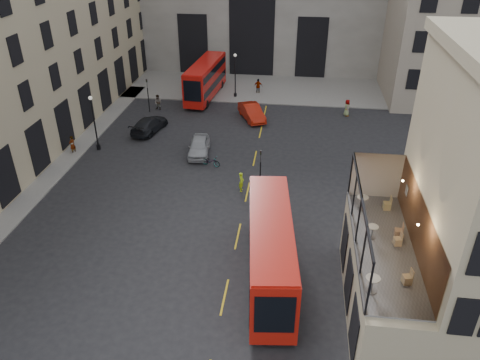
# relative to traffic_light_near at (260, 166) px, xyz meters

# --- Properties ---
(ground) EXTENTS (140.00, 140.00, 0.00)m
(ground) POSITION_rel_traffic_light_near_xyz_m (1.00, -12.00, -2.42)
(ground) COLOR black
(ground) RESTS_ON ground
(host_building_main) EXTENTS (7.26, 11.40, 15.10)m
(host_building_main) POSITION_rel_traffic_light_near_xyz_m (10.95, -12.00, 5.36)
(host_building_main) COLOR tan
(host_building_main) RESTS_ON ground
(host_frontage) EXTENTS (3.00, 11.00, 4.50)m
(host_frontage) POSITION_rel_traffic_light_near_xyz_m (7.50, -12.00, -0.17)
(host_frontage) COLOR tan
(host_frontage) RESTS_ON ground
(cafe_floor) EXTENTS (3.00, 10.00, 0.10)m
(cafe_floor) POSITION_rel_traffic_light_near_xyz_m (7.50, -12.00, 2.12)
(cafe_floor) COLOR slate
(cafe_floor) RESTS_ON host_frontage
(building_right) EXTENTS (16.60, 18.60, 20.00)m
(building_right) POSITION_rel_traffic_light_near_xyz_m (21.00, 27.97, 7.97)
(building_right) COLOR gray
(building_right) RESTS_ON ground
(pavement_far) EXTENTS (40.00, 12.00, 0.12)m
(pavement_far) POSITION_rel_traffic_light_near_xyz_m (-5.00, 26.00, -2.36)
(pavement_far) COLOR slate
(pavement_far) RESTS_ON ground
(pavement_left) EXTENTS (8.00, 48.00, 0.12)m
(pavement_left) POSITION_rel_traffic_light_near_xyz_m (-21.00, -0.00, -2.36)
(pavement_left) COLOR slate
(pavement_left) RESTS_ON ground
(traffic_light_near) EXTENTS (0.16, 0.20, 3.80)m
(traffic_light_near) POSITION_rel_traffic_light_near_xyz_m (0.00, 0.00, 0.00)
(traffic_light_near) COLOR black
(traffic_light_near) RESTS_ON ground
(traffic_light_far) EXTENTS (0.16, 0.20, 3.80)m
(traffic_light_far) POSITION_rel_traffic_light_near_xyz_m (-14.00, 16.00, 0.00)
(traffic_light_far) COLOR black
(traffic_light_far) RESTS_ON ground
(street_lamp_a) EXTENTS (0.36, 0.36, 5.33)m
(street_lamp_a) POSITION_rel_traffic_light_near_xyz_m (-16.00, 6.00, -0.03)
(street_lamp_a) COLOR black
(street_lamp_a) RESTS_ON ground
(street_lamp_b) EXTENTS (0.36, 0.36, 5.33)m
(street_lamp_b) POSITION_rel_traffic_light_near_xyz_m (-5.00, 22.00, -0.03)
(street_lamp_b) COLOR black
(street_lamp_b) RESTS_ON ground
(bus_near) EXTENTS (3.62, 11.04, 4.33)m
(bus_near) POSITION_rel_traffic_light_near_xyz_m (1.50, -10.13, 0.01)
(bus_near) COLOR #B8160C
(bus_near) RESTS_ON ground
(bus_far) EXTENTS (3.32, 10.85, 4.26)m
(bus_far) POSITION_rel_traffic_light_near_xyz_m (-8.57, 21.71, -0.03)
(bus_far) COLOR #BB120D
(bus_far) RESTS_ON ground
(car_a) EXTENTS (2.30, 4.72, 1.55)m
(car_a) POSITION_rel_traffic_light_near_xyz_m (-6.25, 6.28, -1.65)
(car_a) COLOR #9B9EA3
(car_a) RESTS_ON ground
(car_b) EXTENTS (3.65, 5.23, 1.64)m
(car_b) POSITION_rel_traffic_light_near_xyz_m (-2.28, 15.33, -1.61)
(car_b) COLOR #A71A0A
(car_b) RESTS_ON ground
(car_c) EXTENTS (3.14, 5.51, 1.51)m
(car_c) POSITION_rel_traffic_light_near_xyz_m (-12.39, 10.72, -1.67)
(car_c) COLOR black
(car_c) RESTS_ON ground
(bicycle) EXTENTS (1.87, 1.10, 0.93)m
(bicycle) POSITION_rel_traffic_light_near_xyz_m (-4.75, 4.07, -1.96)
(bicycle) COLOR gray
(bicycle) RESTS_ON ground
(cyclist) EXTENTS (0.41, 0.61, 1.66)m
(cyclist) POSITION_rel_traffic_light_near_xyz_m (-1.52, 0.14, -1.59)
(cyclist) COLOR #BAE217
(cyclist) RESTS_ON ground
(pedestrian_a) EXTENTS (1.00, 0.87, 1.76)m
(pedestrian_a) POSITION_rel_traffic_light_near_xyz_m (-13.15, 16.74, -1.54)
(pedestrian_a) COLOR gray
(pedestrian_a) RESTS_ON ground
(pedestrian_b) EXTENTS (1.36, 1.39, 1.91)m
(pedestrian_b) POSITION_rel_traffic_light_near_xyz_m (-11.63, 24.30, -1.47)
(pedestrian_b) COLOR gray
(pedestrian_b) RESTS_ON ground
(pedestrian_c) EXTENTS (1.11, 0.48, 1.88)m
(pedestrian_c) POSITION_rel_traffic_light_near_xyz_m (-2.35, 23.67, -1.48)
(pedestrian_c) COLOR gray
(pedestrian_c) RESTS_ON ground
(pedestrian_d) EXTENTS (0.71, 0.98, 1.86)m
(pedestrian_d) POSITION_rel_traffic_light_near_xyz_m (8.06, 17.66, -1.50)
(pedestrian_d) COLOR gray
(pedestrian_d) RESTS_ON ground
(pedestrian_e) EXTENTS (0.60, 0.74, 1.76)m
(pedestrian_e) POSITION_rel_traffic_light_near_xyz_m (-18.00, 4.89, -1.54)
(pedestrian_e) COLOR gray
(pedestrian_e) RESTS_ON ground
(cafe_table_near) EXTENTS (0.66, 0.66, 0.83)m
(cafe_table_near) POSITION_rel_traffic_light_near_xyz_m (6.43, -15.51, 2.72)
(cafe_table_near) COLOR beige
(cafe_table_near) RESTS_ON cafe_floor
(cafe_table_mid) EXTENTS (0.59, 0.59, 0.73)m
(cafe_table_mid) POSITION_rel_traffic_light_near_xyz_m (6.92, -11.32, 2.66)
(cafe_table_mid) COLOR beige
(cafe_table_mid) RESTS_ON cafe_floor
(cafe_table_far) EXTENTS (0.66, 0.66, 0.83)m
(cafe_table_far) POSITION_rel_traffic_light_near_xyz_m (6.66, -8.55, 2.72)
(cafe_table_far) COLOR silver
(cafe_table_far) RESTS_ON cafe_floor
(cafe_chair_a) EXTENTS (0.46, 0.46, 0.79)m
(cafe_chair_a) POSITION_rel_traffic_light_near_xyz_m (8.15, -14.72, 2.41)
(cafe_chair_a) COLOR tan
(cafe_chair_a) RESTS_ON cafe_floor
(cafe_chair_b) EXTENTS (0.44, 0.44, 0.76)m
(cafe_chair_b) POSITION_rel_traffic_light_near_xyz_m (8.19, -11.76, 2.41)
(cafe_chair_b) COLOR #DBB47E
(cafe_chair_b) RESTS_ON cafe_floor
(cafe_chair_c) EXTENTS (0.43, 0.43, 0.82)m
(cafe_chair_c) POSITION_rel_traffic_light_near_xyz_m (8.35, -11.03, 2.42)
(cafe_chair_c) COLOR tan
(cafe_chair_c) RESTS_ON cafe_floor
(cafe_chair_d) EXTENTS (0.43, 0.43, 0.83)m
(cafe_chair_d) POSITION_rel_traffic_light_near_xyz_m (8.12, -8.38, 2.43)
(cafe_chair_d) COLOR tan
(cafe_chair_d) RESTS_ON cafe_floor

